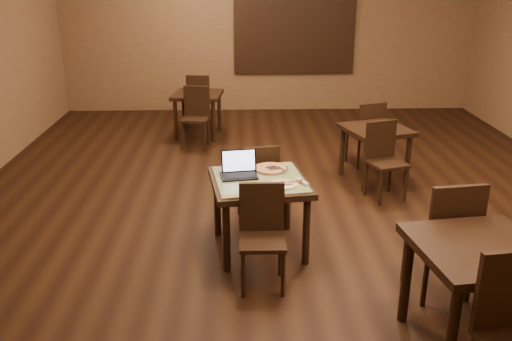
{
  "coord_description": "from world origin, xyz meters",
  "views": [
    {
      "loc": [
        -0.57,
        -5.71,
        2.68
      ],
      "look_at": [
        -0.42,
        -0.82,
        0.85
      ],
      "focal_mm": 38.0,
      "sensor_mm": 36.0,
      "label": 1
    }
  ],
  "objects_px": {
    "chair_main_near": "(262,230)",
    "other_table_c_chair_far": "(447,233)",
    "other_table_a_chair_far": "(368,130)",
    "laptop": "(239,169)",
    "other_table_b_chair_near": "(196,113)",
    "pizza_pan": "(270,169)",
    "other_table_b": "(198,101)",
    "other_table_a_chair_near": "(384,156)",
    "other_table_c": "(479,263)",
    "other_table_a": "(376,137)",
    "chair_main_far": "(259,179)",
    "other_table_b_chair_far": "(199,98)",
    "tiled_table": "(259,188)"
  },
  "relations": [
    {
      "from": "other_table_a",
      "to": "other_table_b",
      "type": "relative_size",
      "value": 1.12
    },
    {
      "from": "other_table_a",
      "to": "other_table_c",
      "type": "bearing_deg",
      "value": -108.75
    },
    {
      "from": "pizza_pan",
      "to": "chair_main_near",
      "type": "bearing_deg",
      "value": -97.95
    },
    {
      "from": "laptop",
      "to": "other_table_b_chair_near",
      "type": "height_order",
      "value": "laptop"
    },
    {
      "from": "other_table_a_chair_near",
      "to": "other_table_b_chair_near",
      "type": "relative_size",
      "value": 1.0
    },
    {
      "from": "other_table_a_chair_far",
      "to": "other_table_a",
      "type": "bearing_deg",
      "value": 70.03
    },
    {
      "from": "chair_main_far",
      "to": "pizza_pan",
      "type": "relative_size",
      "value": 2.45
    },
    {
      "from": "chair_main_near",
      "to": "pizza_pan",
      "type": "height_order",
      "value": "chair_main_near"
    },
    {
      "from": "laptop",
      "to": "other_table_a_chair_far",
      "type": "bearing_deg",
      "value": 43.31
    },
    {
      "from": "tiled_table",
      "to": "laptop",
      "type": "height_order",
      "value": "laptop"
    },
    {
      "from": "other_table_a",
      "to": "other_table_a_chair_far",
      "type": "xyz_separation_m",
      "value": [
        0.02,
        0.55,
        -0.07
      ]
    },
    {
      "from": "other_table_a_chair_far",
      "to": "other_table_b_chair_far",
      "type": "xyz_separation_m",
      "value": [
        -2.52,
        2.15,
        0.0
      ]
    },
    {
      "from": "laptop",
      "to": "other_table_c_chair_far",
      "type": "xyz_separation_m",
      "value": [
        1.73,
        -1.02,
        -0.21
      ]
    },
    {
      "from": "pizza_pan",
      "to": "other_table_c_chair_far",
      "type": "height_order",
      "value": "other_table_c_chair_far"
    },
    {
      "from": "other_table_b_chair_near",
      "to": "other_table_c",
      "type": "relative_size",
      "value": 0.94
    },
    {
      "from": "other_table_b",
      "to": "other_table_b_chair_far",
      "type": "relative_size",
      "value": 0.92
    },
    {
      "from": "chair_main_near",
      "to": "other_table_a_chair_far",
      "type": "distance_m",
      "value": 3.45
    },
    {
      "from": "other_table_a_chair_far",
      "to": "other_table_b_chair_far",
      "type": "bearing_deg",
      "value": -57.84
    },
    {
      "from": "other_table_a_chair_near",
      "to": "other_table_a_chair_far",
      "type": "xyz_separation_m",
      "value": [
        0.05,
        1.11,
        0.0
      ]
    },
    {
      "from": "other_table_a_chair_near",
      "to": "other_table_c",
      "type": "relative_size",
      "value": 0.94
    },
    {
      "from": "other_table_a_chair_far",
      "to": "other_table_b_chair_near",
      "type": "relative_size",
      "value": 1.0
    },
    {
      "from": "other_table_b",
      "to": "other_table_b_chair_far",
      "type": "distance_m",
      "value": 0.56
    },
    {
      "from": "chair_main_near",
      "to": "other_table_c_chair_far",
      "type": "height_order",
      "value": "other_table_c_chair_far"
    },
    {
      "from": "chair_main_far",
      "to": "other_table_c",
      "type": "bearing_deg",
      "value": 111.85
    },
    {
      "from": "other_table_b_chair_far",
      "to": "other_table_a_chair_far",
      "type": "bearing_deg",
      "value": 146.51
    },
    {
      "from": "pizza_pan",
      "to": "other_table_b",
      "type": "relative_size",
      "value": 0.43
    },
    {
      "from": "tiled_table",
      "to": "chair_main_far",
      "type": "height_order",
      "value": "chair_main_far"
    },
    {
      "from": "chair_main_far",
      "to": "other_table_b_chair_near",
      "type": "distance_m",
      "value": 2.99
    },
    {
      "from": "pizza_pan",
      "to": "other_table_a_chair_near",
      "type": "xyz_separation_m",
      "value": [
        1.45,
        1.08,
        -0.23
      ]
    },
    {
      "from": "chair_main_far",
      "to": "laptop",
      "type": "distance_m",
      "value": 0.64
    },
    {
      "from": "laptop",
      "to": "other_table_c_chair_far",
      "type": "distance_m",
      "value": 2.02
    },
    {
      "from": "laptop",
      "to": "other_table_c",
      "type": "relative_size",
      "value": 0.38
    },
    {
      "from": "laptop",
      "to": "other_table_a_chair_near",
      "type": "xyz_separation_m",
      "value": [
        1.77,
        1.21,
        -0.29
      ]
    },
    {
      "from": "chair_main_far",
      "to": "other_table_b_chair_far",
      "type": "xyz_separation_m",
      "value": [
        -0.92,
        3.95,
        0.02
      ]
    },
    {
      "from": "other_table_a",
      "to": "other_table_a_chair_far",
      "type": "bearing_deg",
      "value": 70.03
    },
    {
      "from": "other_table_a",
      "to": "other_table_a_chair_near",
      "type": "bearing_deg",
      "value": -109.97
    },
    {
      "from": "laptop",
      "to": "other_table_a_chair_far",
      "type": "height_order",
      "value": "laptop"
    },
    {
      "from": "other_table_a",
      "to": "other_table_c",
      "type": "xyz_separation_m",
      "value": [
        -0.08,
        -3.42,
        0.09
      ]
    },
    {
      "from": "other_table_a",
      "to": "other_table_b_chair_far",
      "type": "relative_size",
      "value": 1.03
    },
    {
      "from": "other_table_a_chair_far",
      "to": "laptop",
      "type": "bearing_deg",
      "value": 34.43
    },
    {
      "from": "other_table_a_chair_far",
      "to": "other_table_b_chair_near",
      "type": "bearing_deg",
      "value": -40.07
    },
    {
      "from": "chair_main_far",
      "to": "other_table_a_chair_near",
      "type": "distance_m",
      "value": 1.7
    },
    {
      "from": "chair_main_far",
      "to": "other_table_c",
      "type": "height_order",
      "value": "chair_main_far"
    },
    {
      "from": "laptop",
      "to": "other_table_c",
      "type": "height_order",
      "value": "laptop"
    },
    {
      "from": "other_table_b_chair_near",
      "to": "other_table_b_chair_far",
      "type": "xyz_separation_m",
      "value": [
        -0.02,
        1.1,
        0.0
      ]
    },
    {
      "from": "chair_main_far",
      "to": "other_table_c",
      "type": "relative_size",
      "value": 0.91
    },
    {
      "from": "other_table_a_chair_near",
      "to": "other_table_b",
      "type": "distance_m",
      "value": 3.66
    },
    {
      "from": "pizza_pan",
      "to": "other_table_c",
      "type": "relative_size",
      "value": 0.37
    },
    {
      "from": "other_table_a",
      "to": "chair_main_near",
      "type": "bearing_deg",
      "value": -140.09
    },
    {
      "from": "chair_main_near",
      "to": "other_table_b_chair_near",
      "type": "height_order",
      "value": "other_table_b_chair_near"
    }
  ]
}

